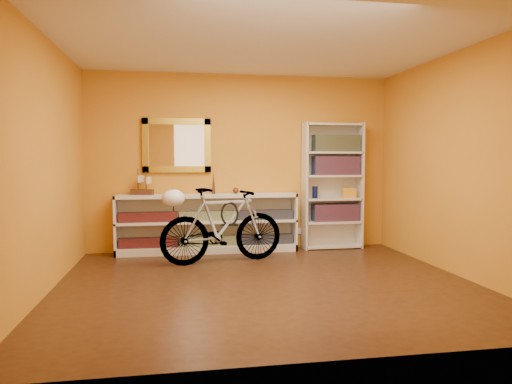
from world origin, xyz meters
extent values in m
cube|color=black|center=(0.00, 0.00, -0.01)|extent=(4.50, 4.00, 0.01)
cube|color=silver|center=(0.00, 0.00, 2.60)|extent=(4.50, 4.00, 0.01)
cube|color=orange|center=(0.00, 2.00, 1.30)|extent=(4.50, 0.01, 2.60)
cube|color=orange|center=(-2.25, 0.00, 1.30)|extent=(0.01, 4.00, 2.60)
cube|color=orange|center=(2.25, 0.00, 1.30)|extent=(0.01, 4.00, 2.60)
cube|color=olive|center=(-0.95, 1.97, 1.55)|extent=(0.98, 0.06, 0.78)
cube|color=silver|center=(0.90, 1.99, 0.25)|extent=(0.09, 0.02, 0.09)
cube|color=black|center=(-0.52, 1.79, 0.17)|extent=(2.50, 0.13, 0.14)
cube|color=navy|center=(-0.52, 1.79, 0.54)|extent=(2.50, 0.13, 0.14)
imported|color=black|center=(-0.97, 1.81, 0.85)|extent=(0.00, 0.00, 0.00)
cone|color=#512F1B|center=(-0.43, 1.81, 1.01)|extent=(0.06, 0.06, 0.32)
sphere|color=#512F1B|center=(-0.11, 1.81, 0.89)|extent=(0.09, 0.09, 0.09)
cube|color=maroon|center=(1.42, 1.84, 0.55)|extent=(0.70, 0.22, 0.26)
cube|color=maroon|center=(1.42, 1.84, 1.25)|extent=(0.70, 0.22, 0.28)
cube|color=#164550|center=(1.42, 1.84, 1.59)|extent=(0.70, 0.22, 0.25)
cylinder|color=navy|center=(1.09, 1.82, 0.86)|extent=(0.08, 0.08, 0.18)
cube|color=maroon|center=(1.17, 1.87, 1.56)|extent=(0.16, 0.16, 0.20)
cube|color=gold|center=(1.62, 1.80, 0.84)|extent=(0.21, 0.15, 0.15)
imported|color=silver|center=(-0.37, 1.09, 0.49)|extent=(0.77, 1.73, 0.98)
ellipsoid|color=white|center=(-1.00, 0.96, 0.87)|extent=(0.29, 0.27, 0.22)
torus|color=black|center=(-0.28, 1.11, 0.64)|extent=(0.23, 0.03, 0.23)
camera|label=1|loc=(-0.95, -4.91, 1.35)|focal=32.73mm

